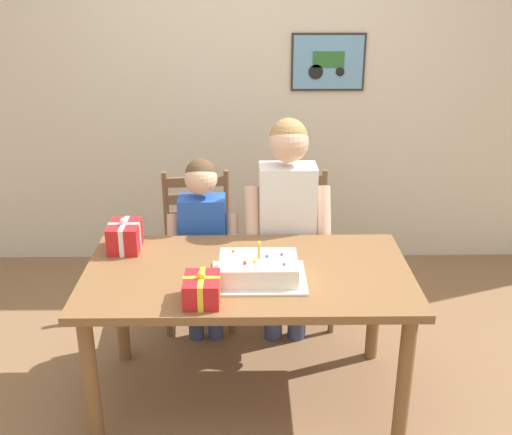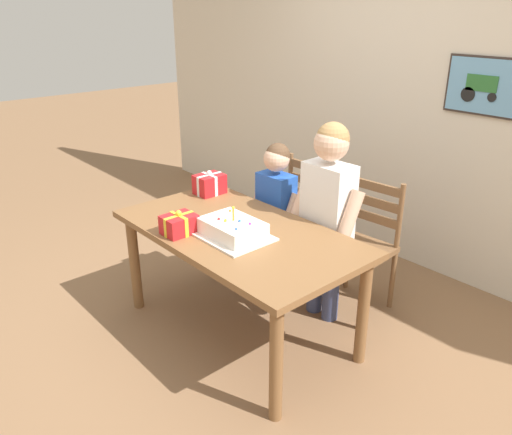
{
  "view_description": "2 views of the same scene",
  "coord_description": "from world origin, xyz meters",
  "px_view_note": "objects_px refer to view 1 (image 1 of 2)",
  "views": [
    {
      "loc": [
        0.01,
        -2.65,
        2.07
      ],
      "look_at": [
        0.04,
        0.09,
        0.97
      ],
      "focal_mm": 43.37,
      "sensor_mm": 36.0,
      "label": 1
    },
    {
      "loc": [
        2.16,
        -1.77,
        1.99
      ],
      "look_at": [
        0.09,
        0.06,
        0.82
      ],
      "focal_mm": 35.62,
      "sensor_mm": 36.0,
      "label": 2
    }
  ],
  "objects_px": {
    "dining_table": "(248,288)",
    "birthday_cake": "(258,270)",
    "child_younger": "(203,234)",
    "gift_box_beside_cake": "(125,236)",
    "chair_right": "(296,248)",
    "chair_left": "(198,248)",
    "child_older": "(287,212)",
    "gift_box_red_large": "(202,289)"
  },
  "relations": [
    {
      "from": "chair_right",
      "to": "child_younger",
      "type": "distance_m",
      "value": 0.65
    },
    {
      "from": "child_younger",
      "to": "birthday_cake",
      "type": "bearing_deg",
      "value": -64.59
    },
    {
      "from": "gift_box_red_large",
      "to": "chair_left",
      "type": "relative_size",
      "value": 0.22
    },
    {
      "from": "gift_box_red_large",
      "to": "chair_right",
      "type": "height_order",
      "value": "chair_right"
    },
    {
      "from": "dining_table",
      "to": "chair_left",
      "type": "height_order",
      "value": "chair_left"
    },
    {
      "from": "dining_table",
      "to": "birthday_cake",
      "type": "distance_m",
      "value": 0.17
    },
    {
      "from": "dining_table",
      "to": "chair_left",
      "type": "relative_size",
      "value": 1.71
    },
    {
      "from": "dining_table",
      "to": "gift_box_beside_cake",
      "type": "xyz_separation_m",
      "value": [
        -0.63,
        0.26,
        0.16
      ]
    },
    {
      "from": "birthday_cake",
      "to": "chair_right",
      "type": "xyz_separation_m",
      "value": [
        0.25,
        0.91,
        -0.31
      ]
    },
    {
      "from": "child_older",
      "to": "child_younger",
      "type": "relative_size",
      "value": 1.2
    },
    {
      "from": "child_older",
      "to": "chair_left",
      "type": "bearing_deg",
      "value": 152.73
    },
    {
      "from": "chair_left",
      "to": "child_younger",
      "type": "height_order",
      "value": "child_younger"
    },
    {
      "from": "dining_table",
      "to": "birthday_cake",
      "type": "xyz_separation_m",
      "value": [
        0.05,
        -0.09,
        0.14
      ]
    },
    {
      "from": "birthday_cake",
      "to": "gift_box_beside_cake",
      "type": "bearing_deg",
      "value": 153.29
    },
    {
      "from": "chair_right",
      "to": "child_younger",
      "type": "height_order",
      "value": "child_younger"
    },
    {
      "from": "gift_box_beside_cake",
      "to": "chair_right",
      "type": "relative_size",
      "value": 0.22
    },
    {
      "from": "chair_left",
      "to": "child_younger",
      "type": "bearing_deg",
      "value": -78.65
    },
    {
      "from": "child_younger",
      "to": "dining_table",
      "type": "bearing_deg",
      "value": -65.42
    },
    {
      "from": "birthday_cake",
      "to": "gift_box_beside_cake",
      "type": "height_order",
      "value": "birthday_cake"
    },
    {
      "from": "chair_right",
      "to": "chair_left",
      "type": "bearing_deg",
      "value": -180.0
    },
    {
      "from": "chair_left",
      "to": "child_older",
      "type": "bearing_deg",
      "value": -27.27
    },
    {
      "from": "chair_right",
      "to": "birthday_cake",
      "type": "bearing_deg",
      "value": -105.38
    },
    {
      "from": "dining_table",
      "to": "chair_right",
      "type": "bearing_deg",
      "value": 69.95
    },
    {
      "from": "gift_box_red_large",
      "to": "child_younger",
      "type": "height_order",
      "value": "child_younger"
    },
    {
      "from": "gift_box_red_large",
      "to": "child_older",
      "type": "distance_m",
      "value": 0.94
    },
    {
      "from": "gift_box_beside_cake",
      "to": "child_younger",
      "type": "distance_m",
      "value": 0.49
    },
    {
      "from": "child_older",
      "to": "child_younger",
      "type": "distance_m",
      "value": 0.49
    },
    {
      "from": "gift_box_beside_cake",
      "to": "chair_right",
      "type": "height_order",
      "value": "chair_right"
    },
    {
      "from": "child_younger",
      "to": "gift_box_red_large",
      "type": "bearing_deg",
      "value": -86.2
    },
    {
      "from": "chair_right",
      "to": "gift_box_red_large",
      "type": "bearing_deg",
      "value": -114.1
    },
    {
      "from": "gift_box_beside_cake",
      "to": "child_older",
      "type": "distance_m",
      "value": 0.9
    },
    {
      "from": "birthday_cake",
      "to": "chair_left",
      "type": "height_order",
      "value": "same"
    },
    {
      "from": "birthday_cake",
      "to": "child_older",
      "type": "height_order",
      "value": "child_older"
    },
    {
      "from": "child_younger",
      "to": "child_older",
      "type": "bearing_deg",
      "value": -0.06
    },
    {
      "from": "gift_box_beside_cake",
      "to": "child_older",
      "type": "height_order",
      "value": "child_older"
    },
    {
      "from": "gift_box_beside_cake",
      "to": "child_younger",
      "type": "relative_size",
      "value": 0.18
    },
    {
      "from": "gift_box_beside_cake",
      "to": "birthday_cake",
      "type": "bearing_deg",
      "value": -26.71
    },
    {
      "from": "dining_table",
      "to": "birthday_cake",
      "type": "bearing_deg",
      "value": -59.48
    },
    {
      "from": "chair_left",
      "to": "child_older",
      "type": "xyz_separation_m",
      "value": [
        0.53,
        -0.27,
        0.35
      ]
    },
    {
      "from": "chair_left",
      "to": "child_older",
      "type": "relative_size",
      "value": 0.69
    },
    {
      "from": "birthday_cake",
      "to": "gift_box_beside_cake",
      "type": "xyz_separation_m",
      "value": [
        -0.68,
        0.34,
        0.02
      ]
    },
    {
      "from": "dining_table",
      "to": "birthday_cake",
      "type": "height_order",
      "value": "birthday_cake"
    }
  ]
}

